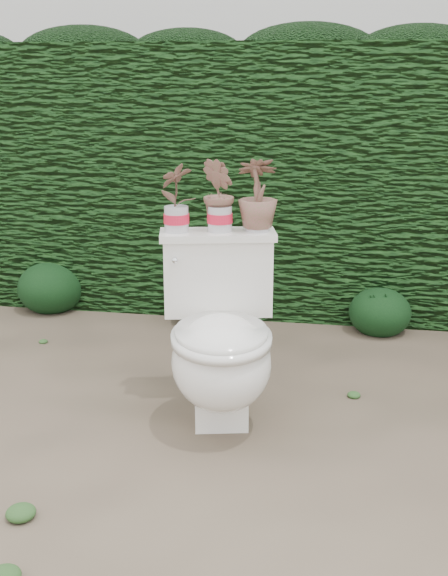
% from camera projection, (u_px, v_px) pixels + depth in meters
% --- Properties ---
extents(ground, '(60.00, 60.00, 0.00)m').
position_uv_depth(ground, '(263.00, 402.00, 3.27)').
color(ground, '#756551').
rests_on(ground, ground).
extents(hedge, '(8.00, 1.00, 1.60)m').
position_uv_depth(hedge, '(295.00, 177.00, 4.55)').
color(hedge, '#204F1A').
rests_on(hedge, ground).
extents(house_wall, '(8.00, 3.50, 4.00)m').
position_uv_depth(house_wall, '(380.00, 20.00, 8.26)').
color(house_wall, silver).
rests_on(house_wall, ground).
extents(toilet, '(0.59, 0.76, 0.78)m').
position_uv_depth(toilet, '(220.00, 342.00, 3.01)').
color(toilet, white).
rests_on(toilet, ground).
extents(potted_plant_left, '(0.17, 0.18, 0.28)m').
position_uv_depth(potted_plant_left, '(176.00, 199.00, 3.07)').
color(potted_plant_left, '#266A21').
rests_on(potted_plant_left, toilet).
extents(potted_plant_center, '(0.20, 0.21, 0.30)m').
position_uv_depth(potted_plant_center, '(220.00, 197.00, 3.07)').
color(potted_plant_center, '#266A21').
rests_on(potted_plant_center, toilet).
extents(potted_plant_right, '(0.21, 0.21, 0.30)m').
position_uv_depth(potted_plant_right, '(258.00, 196.00, 3.08)').
color(potted_plant_right, '#266A21').
rests_on(potted_plant_right, toilet).
extents(liriope_clump_1, '(0.42, 0.42, 0.33)m').
position_uv_depth(liriope_clump_1, '(51.00, 283.00, 4.52)').
color(liriope_clump_1, '#123413').
rests_on(liriope_clump_1, ground).
extents(liriope_clump_2, '(0.32, 0.32, 0.25)m').
position_uv_depth(liriope_clump_2, '(202.00, 303.00, 4.27)').
color(liriope_clump_2, '#123413').
rests_on(liriope_clump_2, ground).
extents(liriope_clump_3, '(0.36, 0.36, 0.28)m').
position_uv_depth(liriope_clump_3, '(380.00, 308.00, 4.13)').
color(liriope_clump_3, '#123413').
rests_on(liriope_clump_3, ground).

